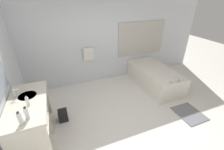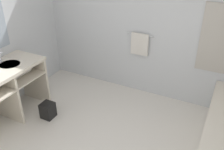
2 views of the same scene
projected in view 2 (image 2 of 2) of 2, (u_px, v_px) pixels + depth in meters
name	position (u px, v px, depth m)	size (l,w,h in m)	color
wall_back_with_blinds	(162.00, 26.00, 4.18)	(7.40, 0.13, 2.70)	silver
vanity_counter	(4.00, 84.00, 3.86)	(0.66, 1.35, 0.92)	beige
sink_faucet	(0.00, 57.00, 3.91)	(0.09, 0.04, 0.18)	silver
waste_bin	(48.00, 110.00, 4.13)	(0.20, 0.20, 0.27)	black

